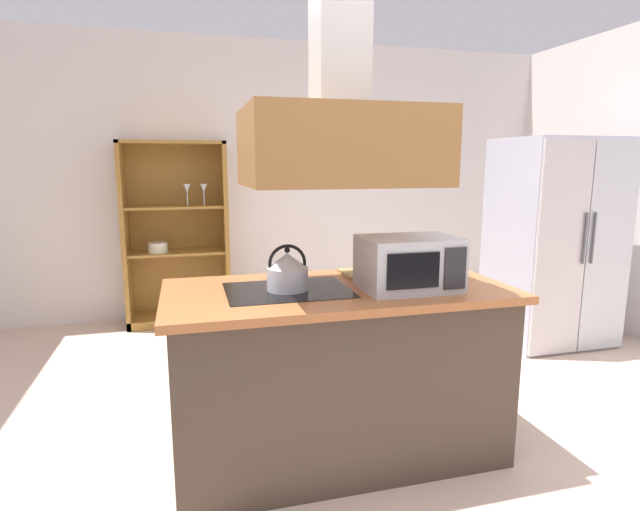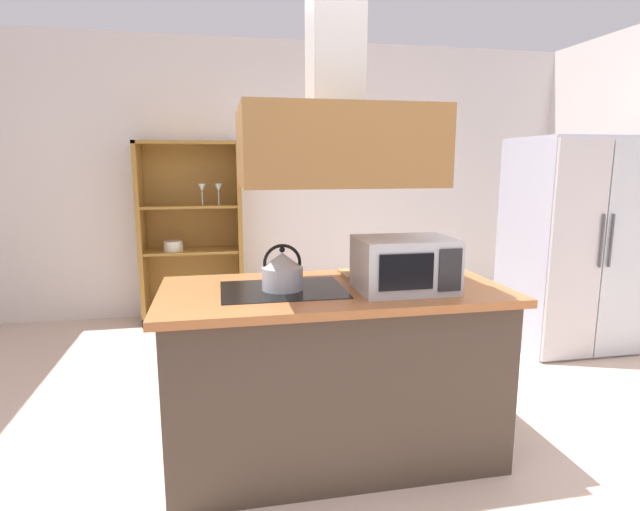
{
  "view_description": "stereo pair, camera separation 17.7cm",
  "coord_description": "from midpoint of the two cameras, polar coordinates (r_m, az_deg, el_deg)",
  "views": [
    {
      "loc": [
        -0.85,
        -2.15,
        1.51
      ],
      "look_at": [
        -0.12,
        0.56,
        1.0
      ],
      "focal_mm": 28.35,
      "sensor_mm": 36.0,
      "label": 1
    },
    {
      "loc": [
        -0.67,
        -2.19,
        1.51
      ],
      "look_at": [
        -0.12,
        0.56,
        1.0
      ],
      "focal_mm": 28.35,
      "sensor_mm": 36.0,
      "label": 2
    }
  ],
  "objects": [
    {
      "name": "cutting_board",
      "position": [
        2.84,
        7.68,
        -2.02
      ],
      "size": [
        0.34,
        0.24,
        0.02
      ],
      "primitive_type": "cube",
      "rotation": [
        0.0,
        0.0,
        -0.01
      ],
      "color": "#A7854D",
      "rests_on": "kitchen_island"
    },
    {
      "name": "microwave",
      "position": [
        2.5,
        11.53,
        -0.99
      ],
      "size": [
        0.46,
        0.35,
        0.26
      ],
      "color": "#B7BABF",
      "rests_on": "kitchen_island"
    },
    {
      "name": "kitchen_island",
      "position": [
        2.68,
        3.44,
        -12.92
      ],
      "size": [
        1.72,
        0.83,
        0.9
      ],
      "color": "#413429",
      "rests_on": "ground"
    },
    {
      "name": "kettle",
      "position": [
        2.46,
        -2.22,
        -1.76
      ],
      "size": [
        0.2,
        0.2,
        0.23
      ],
      "color": "#B4BBC7",
      "rests_on": "kitchen_island"
    },
    {
      "name": "wall_back",
      "position": [
        5.23,
        -3.0,
        8.54
      ],
      "size": [
        6.0,
        0.12,
        2.7
      ],
      "primitive_type": "cube",
      "color": "silver",
      "rests_on": "ground"
    },
    {
      "name": "dish_cabinet",
      "position": [
        5.01,
        -13.27,
        1.42
      ],
      "size": [
        0.95,
        0.4,
        1.72
      ],
      "color": "olive",
      "rests_on": "ground"
    },
    {
      "name": "range_hood",
      "position": [
        2.47,
        3.77,
        14.93
      ],
      "size": [
        0.9,
        0.7,
        1.29
      ],
      "color": "olive"
    },
    {
      "name": "ground_plane",
      "position": [
        2.75,
        7.22,
        -23.04
      ],
      "size": [
        7.8,
        7.8,
        0.0
      ],
      "primitive_type": "plane",
      "color": "beige"
    },
    {
      "name": "refrigerator",
      "position": [
        4.67,
        27.4,
        1.14
      ],
      "size": [
        0.9,
        0.77,
        1.72
      ],
      "color": "#B1B4C8",
      "rests_on": "ground"
    }
  ]
}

